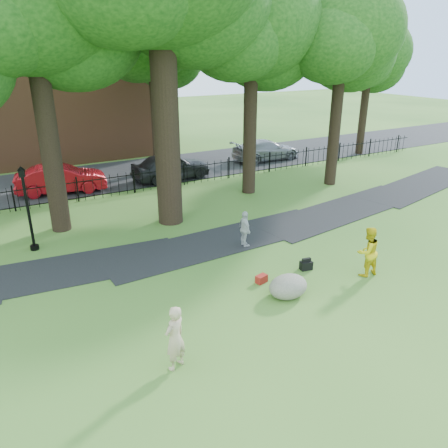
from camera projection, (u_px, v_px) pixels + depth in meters
ground at (256, 289)px, 14.27m from camera, size 120.00×120.00×0.00m
footpath at (224, 241)px, 17.87m from camera, size 36.07×3.85×0.03m
street at (113, 176)px, 27.17m from camera, size 80.00×7.00×0.02m
iron_fence at (134, 182)px, 23.73m from camera, size 44.00×0.04×1.20m
brick_building at (13, 71)px, 29.57m from camera, size 18.00×8.00×12.00m
tree_row at (160, 28)px, 18.27m from camera, size 26.82×7.96×12.42m
woman at (175, 338)px, 10.43m from camera, size 0.74×0.63×1.71m
man at (368, 252)px, 14.85m from camera, size 0.89×0.72×1.76m
pedestrian at (245, 229)px, 17.10m from camera, size 0.46×0.90×1.47m
boulder at (288, 285)px, 13.74m from camera, size 1.36×1.05×0.76m
lamppost at (28, 210)px, 16.49m from camera, size 0.33×0.33×3.34m
backpack at (306, 265)px, 15.47m from camera, size 0.47×0.34×0.32m
red_bag at (261, 279)px, 14.62m from camera, size 0.43×0.33×0.27m
red_sedan at (61, 179)px, 23.71m from camera, size 4.92×2.43×1.55m
grey_car at (171, 166)px, 26.17m from camera, size 4.78×2.06×1.61m
silver_car at (266, 150)px, 30.87m from camera, size 5.01×2.10×1.45m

